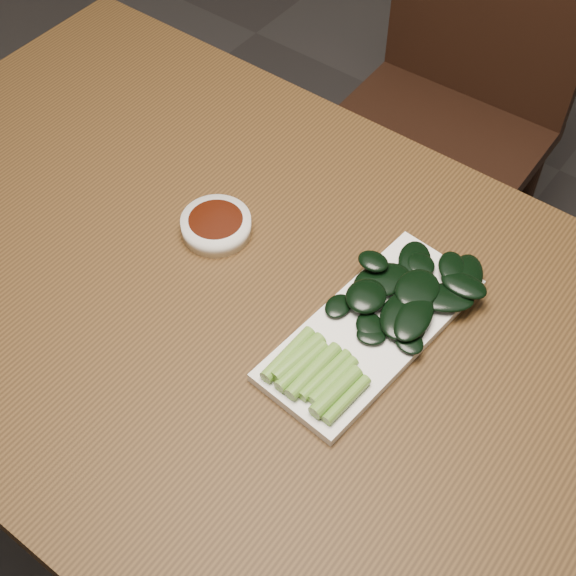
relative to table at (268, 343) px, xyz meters
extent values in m
plane|color=#322F2F|center=(0.00, 0.00, -0.68)|extent=(6.00, 6.00, 0.00)
cube|color=#472E14|center=(0.00, 0.00, 0.05)|extent=(1.40, 0.80, 0.04)
cylinder|color=#472E14|center=(-0.64, 0.34, -0.32)|extent=(0.05, 0.05, 0.71)
cube|color=black|center=(-0.15, 0.73, -0.25)|extent=(0.45, 0.45, 0.04)
cylinder|color=black|center=(-0.33, 0.54, -0.47)|extent=(0.04, 0.04, 0.41)
cylinder|color=black|center=(0.04, 0.55, -0.47)|extent=(0.04, 0.04, 0.41)
cylinder|color=black|center=(-0.34, 0.92, -0.47)|extent=(0.04, 0.04, 0.41)
cylinder|color=black|center=(0.03, 0.93, -0.47)|extent=(0.04, 0.04, 0.41)
cube|color=black|center=(-0.16, 0.93, -0.01)|extent=(0.44, 0.04, 0.44)
cylinder|color=white|center=(-0.14, 0.07, 0.08)|extent=(0.10, 0.10, 0.03)
cylinder|color=#3B1105|center=(-0.14, 0.07, 0.10)|extent=(0.08, 0.08, 0.00)
cube|color=white|center=(0.13, 0.05, 0.08)|extent=(0.16, 0.33, 0.01)
cylinder|color=#6C9F37|center=(0.07, -0.05, 0.09)|extent=(0.02, 0.09, 0.02)
cylinder|color=#6C9F37|center=(0.08, -0.05, 0.09)|extent=(0.03, 0.08, 0.02)
cylinder|color=#6C9F37|center=(0.09, -0.05, 0.09)|extent=(0.02, 0.08, 0.02)
cylinder|color=#6C9F37|center=(0.11, -0.05, 0.09)|extent=(0.02, 0.09, 0.02)
cylinder|color=#6C9F37|center=(0.12, -0.04, 0.09)|extent=(0.02, 0.09, 0.01)
cylinder|color=#6C9F37|center=(0.14, -0.05, 0.09)|extent=(0.02, 0.08, 0.01)
cylinder|color=#6C9F37|center=(0.15, -0.06, 0.09)|extent=(0.03, 0.08, 0.02)
cylinder|color=#6C9F37|center=(0.16, -0.06, 0.09)|extent=(0.02, 0.08, 0.01)
ellipsoid|color=black|center=(0.10, 0.12, 0.09)|extent=(0.09, 0.10, 0.01)
ellipsoid|color=black|center=(0.18, 0.19, 0.10)|extent=(0.07, 0.09, 0.01)
ellipsoid|color=black|center=(0.15, 0.13, 0.10)|extent=(0.06, 0.07, 0.01)
ellipsoid|color=black|center=(0.19, 0.17, 0.10)|extent=(0.07, 0.04, 0.01)
ellipsoid|color=black|center=(0.10, 0.08, 0.10)|extent=(0.06, 0.07, 0.02)
ellipsoid|color=black|center=(0.15, 0.08, 0.10)|extent=(0.07, 0.09, 0.01)
ellipsoid|color=black|center=(0.17, 0.09, 0.10)|extent=(0.06, 0.09, 0.01)
ellipsoid|color=black|center=(0.11, 0.18, 0.09)|extent=(0.07, 0.08, 0.01)
ellipsoid|color=black|center=(0.18, 0.14, 0.10)|extent=(0.10, 0.08, 0.01)
ellipsoid|color=black|center=(0.15, 0.08, 0.09)|extent=(0.05, 0.06, 0.01)
ellipsoid|color=black|center=(0.12, 0.17, 0.09)|extent=(0.05, 0.05, 0.01)
ellipsoid|color=black|center=(0.08, 0.13, 0.11)|extent=(0.04, 0.03, 0.01)
ellipsoid|color=black|center=(0.16, 0.19, 0.10)|extent=(0.06, 0.06, 0.01)
ellipsoid|color=black|center=(0.17, 0.07, 0.09)|extent=(0.04, 0.05, 0.01)
ellipsoid|color=black|center=(0.08, 0.05, 0.09)|extent=(0.03, 0.04, 0.01)
ellipsoid|color=black|center=(0.13, 0.05, 0.09)|extent=(0.06, 0.06, 0.01)
ellipsoid|color=black|center=(0.14, 0.04, 0.09)|extent=(0.05, 0.04, 0.01)
ellipsoid|color=black|center=(0.18, 0.06, 0.09)|extent=(0.05, 0.05, 0.01)
camera|label=1|loc=(0.40, -0.48, 0.91)|focal=50.00mm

